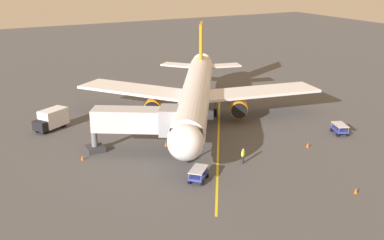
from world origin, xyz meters
TOP-DOWN VIEW (x-y plane):
  - ground_plane at (0.00, 0.00)m, footprint 220.00×220.00m
  - apron_lead_in_line at (1.26, 8.89)m, footprint 21.13×34.22m
  - airplane at (1.11, 2.65)m, footprint 30.53×36.10m
  - jet_bridge at (11.59, 9.46)m, footprint 10.70×7.91m
  - ground_crew_marshaller at (3.37, 17.49)m, footprint 0.47×0.43m
  - belt_loader_near_nose at (-9.17, -5.15)m, footprint 3.97×4.19m
  - baggage_cart_portside at (-12.71, 15.36)m, footprint 2.30×2.93m
  - box_truck_starboard_side at (19.09, -3.42)m, footprint 4.95×4.04m
  - baggage_cart_rear_apron at (9.64, 18.96)m, footprint 2.83×2.83m
  - safety_cone_nose_left at (18.41, 8.41)m, footprint 0.32×0.32m
  - safety_cone_nose_right at (8.52, 8.92)m, footprint 0.32×0.32m
  - safety_cone_wing_port at (-2.10, 28.37)m, footprint 0.32×0.32m
  - safety_cone_wing_starboard at (-6.02, 17.10)m, footprint 0.32×0.32m

SIDE VIEW (x-z plane):
  - ground_plane at x=0.00m, z-range 0.00..0.00m
  - apron_lead_in_line at x=1.26m, z-range 0.00..0.01m
  - safety_cone_nose_left at x=18.41m, z-range 0.00..0.55m
  - safety_cone_nose_right at x=8.52m, z-range 0.00..0.55m
  - safety_cone_wing_port at x=-2.10m, z-range 0.00..0.55m
  - safety_cone_wing_starboard at x=-6.02m, z-range 0.00..0.55m
  - baggage_cart_portside at x=-12.71m, z-range 0.02..1.29m
  - baggage_cart_rear_apron at x=9.64m, z-range 0.02..1.29m
  - belt_loader_near_nose at x=-9.17m, z-range -0.45..1.88m
  - ground_crew_marshaller at x=3.37m, z-range 0.03..1.74m
  - box_truck_starboard_side at x=19.09m, z-range 0.08..2.70m
  - jet_bridge at x=11.59m, z-range 1.06..6.46m
  - airplane at x=1.11m, z-range -1.75..9.75m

